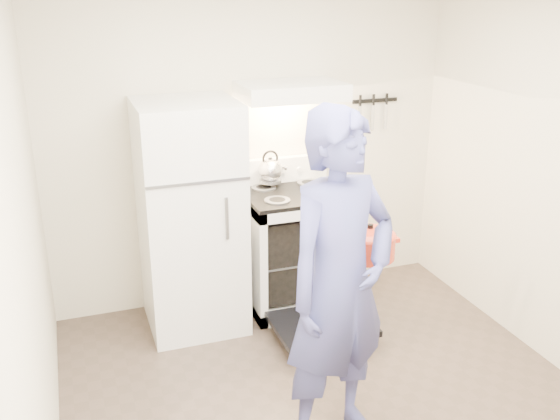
% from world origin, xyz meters
% --- Properties ---
extents(back_wall, '(3.20, 0.02, 2.50)m').
position_xyz_m(back_wall, '(0.00, 1.80, 1.25)').
color(back_wall, beige).
rests_on(back_wall, ground).
extents(refrigerator, '(0.70, 0.70, 1.70)m').
position_xyz_m(refrigerator, '(-0.58, 1.45, 0.85)').
color(refrigerator, white).
rests_on(refrigerator, floor).
extents(stove_body, '(0.76, 0.65, 0.92)m').
position_xyz_m(stove_body, '(0.23, 1.48, 0.46)').
color(stove_body, white).
rests_on(stove_body, floor).
extents(cooktop, '(0.76, 0.65, 0.03)m').
position_xyz_m(cooktop, '(0.23, 1.48, 0.94)').
color(cooktop, black).
rests_on(cooktop, stove_body).
extents(backsplash, '(0.76, 0.07, 0.20)m').
position_xyz_m(backsplash, '(0.23, 1.76, 1.05)').
color(backsplash, white).
rests_on(backsplash, cooktop).
extents(oven_door, '(0.70, 0.54, 0.04)m').
position_xyz_m(oven_door, '(0.23, 0.88, 0.12)').
color(oven_door, black).
rests_on(oven_door, floor).
extents(oven_rack, '(0.60, 0.52, 0.01)m').
position_xyz_m(oven_rack, '(0.23, 1.48, 0.44)').
color(oven_rack, slate).
rests_on(oven_rack, stove_body).
extents(range_hood, '(0.76, 0.50, 0.12)m').
position_xyz_m(range_hood, '(0.23, 1.55, 1.71)').
color(range_hood, white).
rests_on(range_hood, back_wall).
extents(knife_strip, '(0.40, 0.02, 0.03)m').
position_xyz_m(knife_strip, '(1.05, 1.79, 1.55)').
color(knife_strip, black).
rests_on(knife_strip, back_wall).
extents(pizza_stone, '(0.35, 0.35, 0.02)m').
position_xyz_m(pizza_stone, '(0.33, 1.45, 0.45)').
color(pizza_stone, '#876A4D').
rests_on(pizza_stone, oven_rack).
extents(tea_kettle, '(0.24, 0.20, 0.29)m').
position_xyz_m(tea_kettle, '(0.11, 1.67, 1.09)').
color(tea_kettle, silver).
rests_on(tea_kettle, cooktop).
extents(utensil_jar, '(0.10, 0.10, 0.13)m').
position_xyz_m(utensil_jar, '(0.55, 1.32, 1.05)').
color(utensil_jar, silver).
rests_on(utensil_jar, cooktop).
extents(person, '(0.80, 0.65, 1.91)m').
position_xyz_m(person, '(-0.10, -0.09, 0.96)').
color(person, '#3D457D').
rests_on(person, floor).
extents(dutch_oven, '(0.37, 0.30, 0.24)m').
position_xyz_m(dutch_oven, '(0.21, 0.19, 1.02)').
color(dutch_oven, red).
rests_on(dutch_oven, person).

